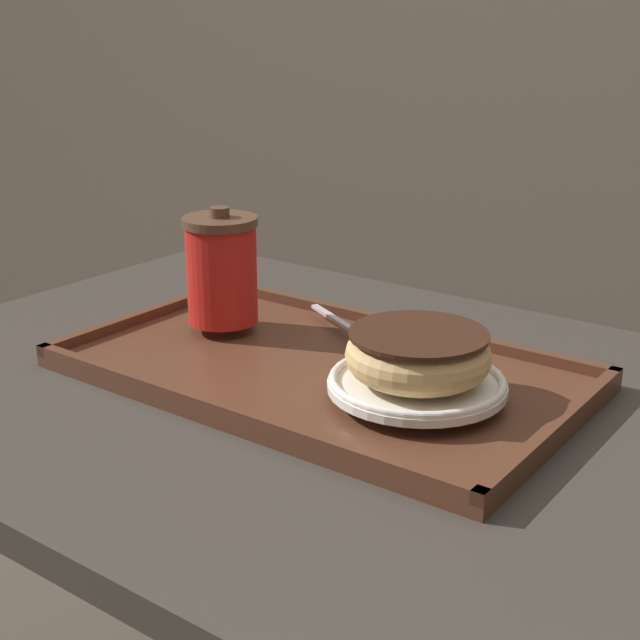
# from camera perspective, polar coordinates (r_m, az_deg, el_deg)

# --- Properties ---
(cafe_table) EXTENTS (0.99, 0.70, 0.75)m
(cafe_table) POSITION_cam_1_polar(r_m,az_deg,el_deg) (0.99, -0.02, -12.85)
(cafe_table) COLOR #38332D
(cafe_table) RESTS_ON ground_plane
(serving_tray) EXTENTS (0.53, 0.31, 0.02)m
(serving_tray) POSITION_cam_1_polar(r_m,az_deg,el_deg) (0.93, 0.00, -3.31)
(serving_tray) COLOR #512D1E
(serving_tray) RESTS_ON cafe_table
(coffee_cup_front) EXTENTS (0.08, 0.08, 0.13)m
(coffee_cup_front) POSITION_cam_1_polar(r_m,az_deg,el_deg) (1.02, -6.31, 3.26)
(coffee_cup_front) COLOR red
(coffee_cup_front) RESTS_ON serving_tray
(plate_with_chocolate_donut) EXTENTS (0.17, 0.17, 0.01)m
(plate_with_chocolate_donut) POSITION_cam_1_polar(r_m,az_deg,el_deg) (0.85, 6.17, -4.04)
(plate_with_chocolate_donut) COLOR white
(plate_with_chocolate_donut) RESTS_ON serving_tray
(donut_chocolate_glazed) EXTENTS (0.14, 0.14, 0.04)m
(donut_chocolate_glazed) POSITION_cam_1_polar(r_m,az_deg,el_deg) (0.83, 6.24, -2.20)
(donut_chocolate_glazed) COLOR #DBB270
(donut_chocolate_glazed) RESTS_ON plate_with_chocolate_donut
(spoon) EXTENTS (0.14, 0.08, 0.01)m
(spoon) POSITION_cam_1_polar(r_m,az_deg,el_deg) (0.98, 2.51, -0.76)
(spoon) COLOR silver
(spoon) RESTS_ON serving_tray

